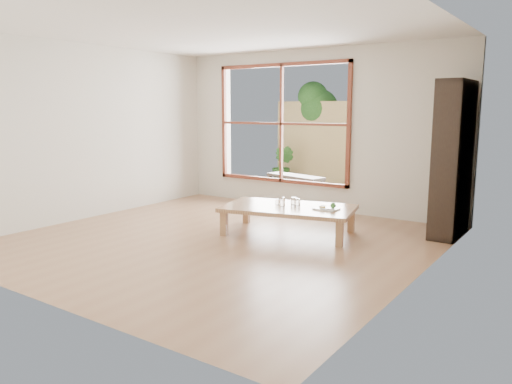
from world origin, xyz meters
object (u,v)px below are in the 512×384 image
(bookshelf, at_px, (453,159))
(food_tray, at_px, (328,208))
(low_table, at_px, (289,210))
(garden_bench, at_px, (295,178))

(bookshelf, relative_size, food_tray, 6.76)
(low_table, bearing_deg, garden_bench, 104.66)
(bookshelf, xyz_separation_m, garden_bench, (-3.14, 1.39, -0.66))
(bookshelf, bearing_deg, food_tray, -140.31)
(low_table, distance_m, garden_bench, 2.87)
(low_table, bearing_deg, food_tray, -3.35)
(low_table, relative_size, bookshelf, 0.93)
(food_tray, relative_size, garden_bench, 0.24)
(low_table, relative_size, food_tray, 6.31)
(low_table, height_order, food_tray, food_tray)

